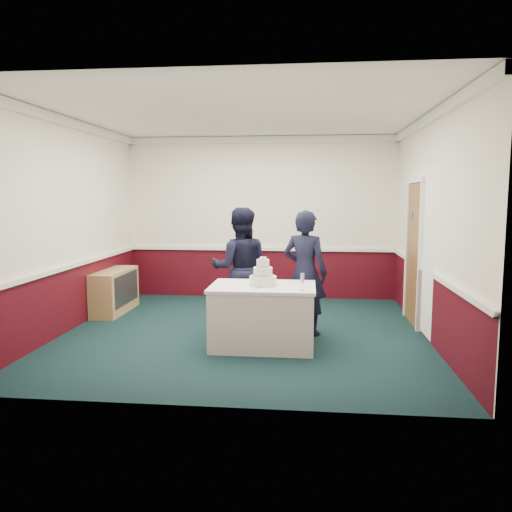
# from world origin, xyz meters

# --- Properties ---
(ground) EXTENTS (5.00, 5.00, 0.00)m
(ground) POSITION_xyz_m (0.00, 0.00, 0.00)
(ground) COLOR black
(ground) RESTS_ON ground
(room_shell) EXTENTS (5.00, 5.00, 3.00)m
(room_shell) POSITION_xyz_m (0.08, 0.61, 1.97)
(room_shell) COLOR white
(room_shell) RESTS_ON ground
(sideboard) EXTENTS (0.41, 1.20, 0.70)m
(sideboard) POSITION_xyz_m (-2.28, 1.01, 0.35)
(sideboard) COLOR #9E754C
(sideboard) RESTS_ON ground
(cake_table) EXTENTS (1.32, 0.92, 0.79)m
(cake_table) POSITION_xyz_m (0.32, -0.61, 0.40)
(cake_table) COLOR white
(cake_table) RESTS_ON ground
(wedding_cake) EXTENTS (0.35, 0.35, 0.36)m
(wedding_cake) POSITION_xyz_m (0.32, -0.61, 0.90)
(wedding_cake) COLOR white
(wedding_cake) RESTS_ON cake_table
(cake_knife) EXTENTS (0.10, 0.21, 0.00)m
(cake_knife) POSITION_xyz_m (0.29, -0.81, 0.79)
(cake_knife) COLOR silver
(cake_knife) RESTS_ON cake_table
(champagne_flute) EXTENTS (0.05, 0.05, 0.21)m
(champagne_flute) POSITION_xyz_m (0.82, -0.89, 0.93)
(champagne_flute) COLOR silver
(champagne_flute) RESTS_ON cake_table
(person_man) EXTENTS (0.92, 0.75, 1.75)m
(person_man) POSITION_xyz_m (-0.09, 0.26, 0.87)
(person_man) COLOR black
(person_man) RESTS_ON ground
(person_woman) EXTENTS (0.74, 0.62, 1.72)m
(person_woman) POSITION_xyz_m (0.85, 0.03, 0.86)
(person_woman) COLOR black
(person_woman) RESTS_ON ground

